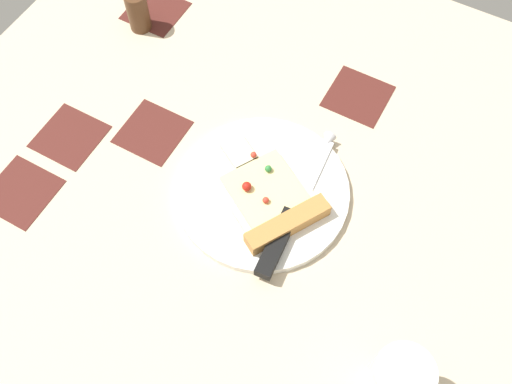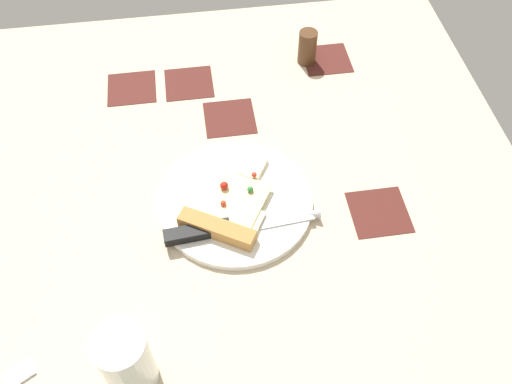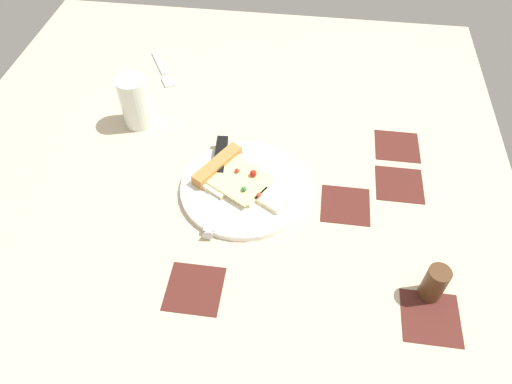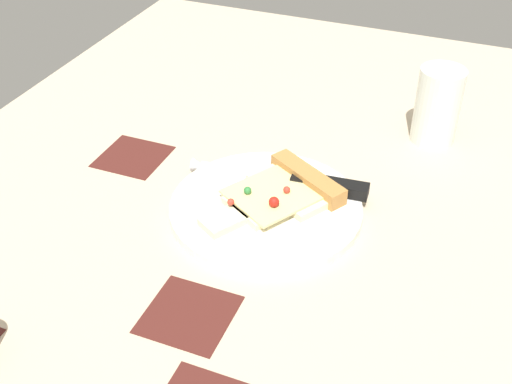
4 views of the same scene
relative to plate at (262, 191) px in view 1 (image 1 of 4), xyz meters
The scene contains 6 objects.
ground_plane 10.79cm from the plate, 32.28° to the left, with size 115.29×115.29×3.00cm.
plate is the anchor object (origin of this frame).
pizza_slice 2.95cm from the plate, 58.89° to the left, with size 15.61×18.94×2.60cm.
knife 6.08cm from the plate, 70.70° to the left, with size 24.09×4.08×2.45cm.
drinking_glass 30.68cm from the plate, 57.10° to the left, with size 6.43×6.43×11.18cm, color silver.
pepper_shaker 37.37cm from the plate, 118.83° to the right, with size 3.54×3.54×6.80cm, color #4C2D19.
Camera 1 is at (25.16, 12.05, 71.04)cm, focal length 40.47 mm.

